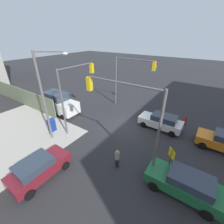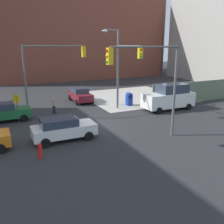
# 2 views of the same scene
# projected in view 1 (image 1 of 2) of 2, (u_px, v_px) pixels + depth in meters

# --- Properties ---
(ground_plane) EXTENTS (120.00, 120.00, 0.00)m
(ground_plane) POSITION_uv_depth(u_px,v_px,m) (127.00, 127.00, 16.34)
(ground_plane) COLOR #28282B
(construction_fence) EXTENTS (20.29, 0.12, 2.40)m
(construction_fence) POSITION_uv_depth(u_px,v_px,m) (12.00, 92.00, 22.56)
(construction_fence) COLOR #607056
(construction_fence) RESTS_ON ground
(traffic_signal_nw_corner) EXTENTS (5.79, 0.36, 6.50)m
(traffic_signal_nw_corner) POSITION_uv_depth(u_px,v_px,m) (128.00, 110.00, 9.76)
(traffic_signal_nw_corner) COLOR #59595B
(traffic_signal_nw_corner) RESTS_ON ground
(traffic_signal_se_corner) EXTENTS (5.42, 0.36, 6.50)m
(traffic_signal_se_corner) POSITION_uv_depth(u_px,v_px,m) (130.00, 74.00, 18.71)
(traffic_signal_se_corner) COLOR #59595B
(traffic_signal_se_corner) RESTS_ON ground
(traffic_signal_ne_corner) EXTENTS (0.36, 4.64, 6.50)m
(traffic_signal_ne_corner) POSITION_uv_depth(u_px,v_px,m) (75.00, 86.00, 14.46)
(traffic_signal_ne_corner) COLOR #59595B
(traffic_signal_ne_corner) RESTS_ON ground
(street_lamp_corner) EXTENTS (2.43, 1.53, 8.00)m
(street_lamp_corner) POSITION_uv_depth(u_px,v_px,m) (46.00, 92.00, 12.52)
(street_lamp_corner) COLOR slate
(street_lamp_corner) RESTS_ON ground
(warning_sign_two_way) EXTENTS (0.48, 0.48, 2.40)m
(warning_sign_two_way) POSITION_uv_depth(u_px,v_px,m) (171.00, 158.00, 10.05)
(warning_sign_two_way) COLOR #4C4C4C
(warning_sign_two_way) RESTS_ON ground
(mailbox_blue) EXTENTS (0.56, 0.64, 1.43)m
(mailbox_blue) POSITION_uv_depth(u_px,v_px,m) (52.00, 124.00, 15.45)
(mailbox_blue) COLOR navy
(mailbox_blue) RESTS_ON ground
(fire_hydrant) EXTENTS (0.26, 0.26, 0.94)m
(fire_hydrant) POSITION_uv_depth(u_px,v_px,m) (185.00, 120.00, 16.68)
(fire_hydrant) COLOR red
(fire_hydrant) RESTS_ON ground
(hatchback_maroon) EXTENTS (2.02, 4.07, 1.62)m
(hatchback_maroon) POSITION_uv_depth(u_px,v_px,m) (39.00, 168.00, 10.31)
(hatchback_maroon) COLOR maroon
(hatchback_maroon) RESTS_ON ground
(coupe_green) EXTENTS (4.45, 2.02, 1.62)m
(coupe_green) POSITION_uv_depth(u_px,v_px,m) (184.00, 183.00, 9.26)
(coupe_green) COLOR #1E6638
(coupe_green) RESTS_ON ground
(sedan_white) EXTENTS (4.41, 2.02, 1.62)m
(sedan_white) POSITION_uv_depth(u_px,v_px,m) (161.00, 121.00, 15.83)
(sedan_white) COLOR white
(sedan_white) RESTS_ON ground
(van_white_delivery) EXTENTS (5.40, 2.32, 2.62)m
(van_white_delivery) POSITION_uv_depth(u_px,v_px,m) (58.00, 103.00, 19.00)
(van_white_delivery) COLOR white
(van_white_delivery) RESTS_ON ground
(pedestrian_crossing) EXTENTS (0.36, 0.36, 1.58)m
(pedestrian_crossing) POSITION_uv_depth(u_px,v_px,m) (117.00, 158.00, 11.16)
(pedestrian_crossing) COLOR #9E937A
(pedestrian_crossing) RESTS_ON ground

